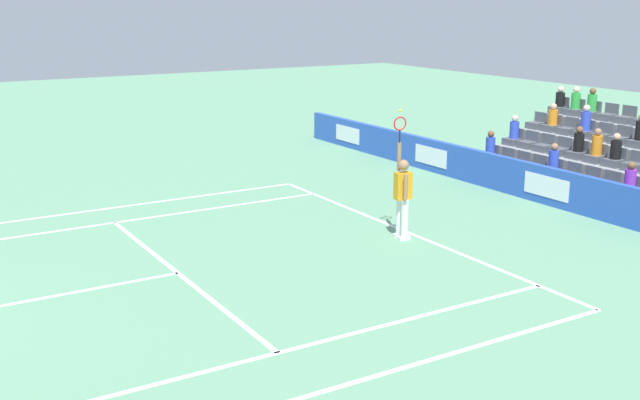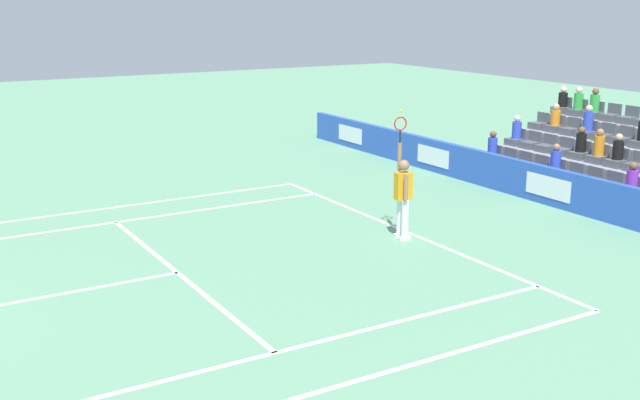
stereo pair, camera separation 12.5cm
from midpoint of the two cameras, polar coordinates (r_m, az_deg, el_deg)
The scene contains 11 objects.
line_baseline at distance 17.98m, azimuth 6.00°, elevation -2.26°, with size 10.97×0.10×0.01m, color white.
line_service at distance 15.45m, azimuth -10.58°, elevation -5.27°, with size 8.23×0.10×0.01m, color white.
line_centre_service at distance 14.73m, azimuth -22.37°, elevation -7.14°, with size 0.10×6.40×0.01m, color white.
line_singles_sideline_left at distance 19.08m, azimuth -16.26°, elevation -1.79°, with size 0.10×11.89×0.01m, color white.
line_singles_sideline_right at distance 11.77m, azimuth -5.41°, elevation -11.56°, with size 0.10×11.89×0.01m, color white.
line_doubles_sideline_left at distance 20.36m, azimuth -17.28°, elevation -0.85°, with size 0.10×11.89×0.01m, color white.
line_doubles_sideline_right at distance 10.68m, azimuth -2.10°, elevation -14.36°, with size 0.10×11.89×0.01m, color white.
line_centre_mark at distance 17.92m, azimuth 5.74°, elevation -2.31°, with size 0.10×0.20×0.01m, color white.
sponsor_barrier at distance 20.90m, azimuth 16.25°, elevation 0.99°, with size 23.40×0.22×0.98m.
tennis_player at distance 17.18m, azimuth 5.85°, elevation 0.37°, with size 0.52×0.39×2.85m.
stadium_stand at distance 23.08m, azimuth 21.26°, elevation 2.34°, with size 7.44×3.80×2.62m.
Camera 1 is at (-13.66, -1.38, 5.16)m, focal length 43.78 mm.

